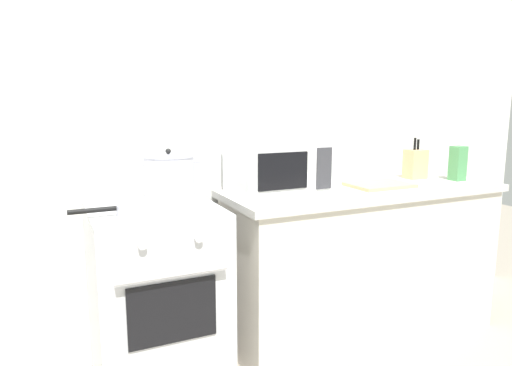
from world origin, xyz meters
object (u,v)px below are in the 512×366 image
(knife_block, at_px, (415,164))
(pasta_box, at_px, (458,163))
(stove, at_px, (158,299))
(microwave, at_px, (277,166))
(cutting_board, at_px, (379,185))
(stock_pot, at_px, (169,178))
(frying_pan, at_px, (142,208))

(knife_block, relative_size, pasta_box, 1.22)
(stove, bearing_deg, knife_block, 4.62)
(pasta_box, bearing_deg, microwave, 175.02)
(cutting_board, relative_size, pasta_box, 1.64)
(knife_block, bearing_deg, stove, -175.38)
(stove, xyz_separation_m, stock_pot, (0.10, 0.11, 0.58))
(stove, relative_size, pasta_box, 4.18)
(stove, distance_m, frying_pan, 0.50)
(microwave, relative_size, pasta_box, 2.27)
(frying_pan, relative_size, pasta_box, 1.99)
(stock_pot, height_order, cutting_board, stock_pot)
(frying_pan, bearing_deg, cutting_board, 3.85)
(stock_pot, xyz_separation_m, microwave, (0.59, -0.03, 0.03))
(frying_pan, distance_m, knife_block, 1.84)
(stove, distance_m, cutting_board, 1.42)
(stove, xyz_separation_m, pasta_box, (1.94, -0.03, 0.57))
(cutting_board, height_order, pasta_box, pasta_box)
(stock_pot, distance_m, frying_pan, 0.29)
(stove, height_order, cutting_board, cutting_board)
(stove, bearing_deg, microwave, 6.48)
(cutting_board, bearing_deg, microwave, 173.09)
(microwave, height_order, pasta_box, microwave)
(stove, distance_m, microwave, 0.93)
(pasta_box, bearing_deg, knife_block, 138.30)
(stock_pot, xyz_separation_m, knife_block, (1.64, 0.03, -0.02))
(stove, height_order, pasta_box, pasta_box)
(stove, xyz_separation_m, microwave, (0.70, 0.08, 0.61))
(stove, height_order, knife_block, knife_block)
(stove, distance_m, pasta_box, 2.02)
(cutting_board, bearing_deg, frying_pan, -176.15)
(stock_pot, xyz_separation_m, cutting_board, (1.24, -0.11, -0.11))
(stock_pot, relative_size, cutting_board, 0.95)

